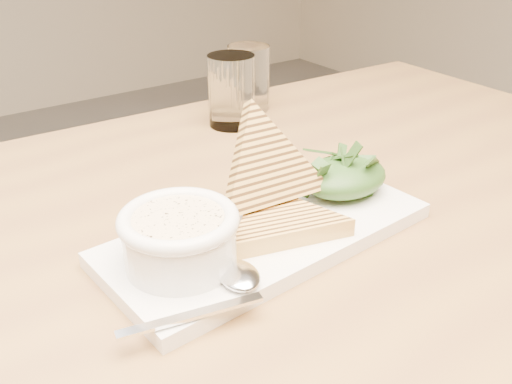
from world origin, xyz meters
TOP-DOWN VIEW (x-y plane):
  - table_top at (0.14, 0.19)m, footprint 1.15×0.79m
  - table_leg_br at (0.65, 0.51)m, footprint 0.06×0.06m
  - platter at (0.03, 0.12)m, footprint 0.36×0.18m
  - soup_bowl at (-0.08, 0.11)m, footprint 0.11×0.11m
  - soup at (-0.08, 0.11)m, footprint 0.09×0.09m
  - bowl_rim at (-0.08, 0.11)m, footprint 0.11×0.11m
  - sandwich_flat at (0.04, 0.11)m, footprint 0.19×0.19m
  - sandwich_lean at (0.05, 0.15)m, footprint 0.16×0.16m
  - salad_base at (0.15, 0.13)m, footprint 0.11×0.08m
  - arugula_pile at (0.15, 0.13)m, footprint 0.11×0.10m
  - spoon_bowl at (-0.05, 0.06)m, footprint 0.05×0.06m
  - spoon_handle at (-0.11, 0.04)m, footprint 0.13×0.04m
  - glass_near at (0.19, 0.43)m, footprint 0.07×0.07m
  - glass_far at (0.26, 0.48)m, footprint 0.07×0.07m

SIDE VIEW (x-z plane):
  - table_leg_br at x=0.65m, z-range 0.00..0.73m
  - table_top at x=0.14m, z-range 0.73..0.77m
  - platter at x=0.03m, z-range 0.77..0.79m
  - spoon_handle at x=-0.11m, z-range 0.79..0.80m
  - spoon_bowl at x=-0.05m, z-range 0.79..0.80m
  - sandwich_flat at x=0.04m, z-range 0.79..0.81m
  - salad_base at x=0.15m, z-range 0.79..0.83m
  - soup_bowl at x=-0.08m, z-range 0.79..0.83m
  - arugula_pile at x=0.15m, z-range 0.79..0.85m
  - glass_far at x=0.26m, z-range 0.77..0.88m
  - glass_near at x=0.19m, z-range 0.77..0.89m
  - soup at x=-0.08m, z-range 0.83..0.84m
  - bowl_rim at x=-0.08m, z-range 0.83..0.85m
  - sandwich_lean at x=0.05m, z-range 0.75..0.93m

